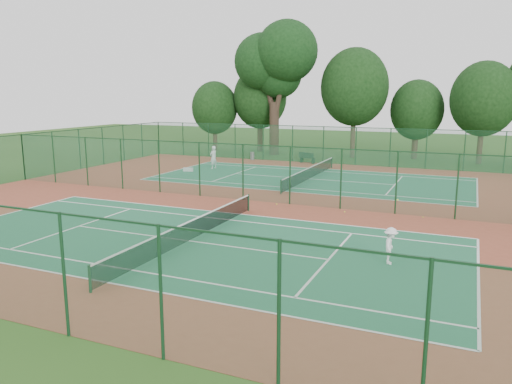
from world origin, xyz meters
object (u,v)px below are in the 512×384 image
player_near (390,246)px  big_tree (276,61)px  player_far (213,157)px  kit_bag (188,170)px  trash_bin (252,156)px  bench (307,158)px

player_near → big_tree: 36.61m
big_tree → player_far: bearing=-96.2°
kit_bag → big_tree: big_tree is taller
trash_bin → big_tree: (0.52, 5.04, 9.47)m
player_near → kit_bag: bearing=43.5°
player_far → player_near: bearing=62.0°
player_near → trash_bin: 31.40m
trash_bin → bench: (5.75, -0.18, 0.14)m
player_near → big_tree: bearing=23.3°
player_near → kit_bag: (-19.36, 17.09, -0.58)m
player_far → kit_bag: player_far is taller
kit_bag → big_tree: size_ratio=0.06×
bench → kit_bag: (-7.71, -8.86, -0.37)m
bench → kit_bag: bearing=-114.6°
player_near → bench: (-11.65, 25.95, -0.21)m
player_far → kit_bag: bearing=-8.5°
trash_bin → kit_bag: 9.26m
player_far → kit_bag: 2.74m
kit_bag → player_far: bearing=45.7°
big_tree → trash_bin: bearing=-95.9°
trash_bin → player_far: bearing=-96.5°
player_far → bench: (6.52, 6.55, -0.47)m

